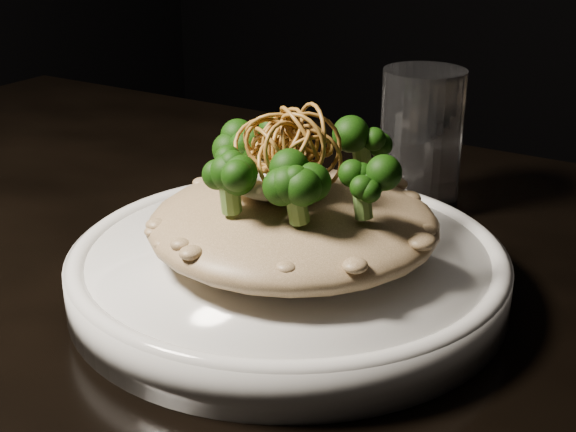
% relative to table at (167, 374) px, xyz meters
% --- Properties ---
extents(table, '(1.10, 0.80, 0.75)m').
position_rel_table_xyz_m(table, '(0.00, 0.00, 0.00)').
color(table, black).
rests_on(table, ground).
extents(plate, '(0.29, 0.29, 0.03)m').
position_rel_table_xyz_m(plate, '(0.09, 0.03, 0.10)').
color(plate, silver).
rests_on(plate, table).
extents(risotto, '(0.19, 0.19, 0.04)m').
position_rel_table_xyz_m(risotto, '(0.09, 0.03, 0.13)').
color(risotto, brown).
rests_on(risotto, plate).
extents(broccoli, '(0.14, 0.14, 0.05)m').
position_rel_table_xyz_m(broccoli, '(0.10, 0.03, 0.18)').
color(broccoli, black).
rests_on(broccoli, risotto).
extents(cheese, '(0.07, 0.07, 0.02)m').
position_rel_table_xyz_m(cheese, '(0.08, 0.02, 0.16)').
color(cheese, white).
rests_on(cheese, risotto).
extents(shallots, '(0.05, 0.05, 0.03)m').
position_rel_table_xyz_m(shallots, '(0.09, 0.02, 0.19)').
color(shallots, brown).
rests_on(shallots, cheese).
extents(drinking_glass, '(0.08, 0.08, 0.12)m').
position_rel_table_xyz_m(drinking_glass, '(0.10, 0.21, 0.14)').
color(drinking_glass, silver).
rests_on(drinking_glass, table).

